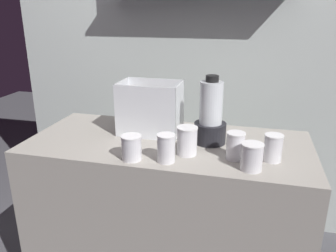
{
  "coord_description": "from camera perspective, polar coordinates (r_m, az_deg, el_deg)",
  "views": [
    {
      "loc": [
        0.39,
        -1.53,
        1.53
      ],
      "look_at": [
        0.0,
        0.0,
        0.98
      ],
      "focal_mm": 36.31,
      "sensor_mm": 36.0,
      "label": 1
    }
  ],
  "objects": [
    {
      "name": "counter",
      "position": [
        1.91,
        0.0,
        -15.17
      ],
      "size": [
        1.4,
        0.64,
        0.9
      ],
      "primitive_type": "cube",
      "color": "#9E998E",
      "rests_on": "ground_plane"
    },
    {
      "name": "back_wall_unit",
      "position": [
        2.34,
        4.69,
        12.66
      ],
      "size": [
        2.6,
        0.24,
        2.5
      ],
      "color": "silver",
      "rests_on": "ground_plane"
    },
    {
      "name": "carrot_display_bin",
      "position": [
        1.79,
        -3.01,
        1.49
      ],
      "size": [
        0.32,
        0.21,
        0.27
      ],
      "color": "white",
      "rests_on": "counter"
    },
    {
      "name": "blender_pitcher",
      "position": [
        1.66,
        7.16,
        1.5
      ],
      "size": [
        0.16,
        0.16,
        0.33
      ],
      "color": "black",
      "rests_on": "counter"
    },
    {
      "name": "juice_cup_mango_far_left",
      "position": [
        1.49,
        -6.13,
        -3.87
      ],
      "size": [
        0.09,
        0.09,
        0.11
      ],
      "color": "white",
      "rests_on": "counter"
    },
    {
      "name": "juice_cup_beet_left",
      "position": [
        1.46,
        -0.31,
        -4.04
      ],
      "size": [
        0.08,
        0.08,
        0.12
      ],
      "color": "white",
      "rests_on": "counter"
    },
    {
      "name": "juice_cup_orange_middle",
      "position": [
        1.53,
        3.22,
        -2.76
      ],
      "size": [
        0.09,
        0.09,
        0.13
      ],
      "color": "white",
      "rests_on": "counter"
    },
    {
      "name": "juice_cup_carrot_right",
      "position": [
        1.51,
        11.23,
        -3.44
      ],
      "size": [
        0.08,
        0.08,
        0.12
      ],
      "color": "white",
      "rests_on": "counter"
    },
    {
      "name": "juice_cup_carrot_far_right",
      "position": [
        1.43,
        13.87,
        -5.21
      ],
      "size": [
        0.09,
        0.09,
        0.11
      ],
      "color": "white",
      "rests_on": "counter"
    },
    {
      "name": "juice_cup_beet_rightmost",
      "position": [
        1.54,
        17.19,
        -3.72
      ],
      "size": [
        0.08,
        0.08,
        0.12
      ],
      "color": "white",
      "rests_on": "counter"
    }
  ]
}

